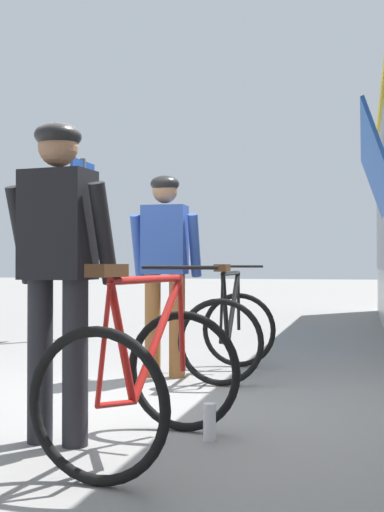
{
  "coord_description": "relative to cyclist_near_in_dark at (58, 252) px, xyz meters",
  "views": [
    {
      "loc": [
        1.42,
        -4.28,
        0.98
      ],
      "look_at": [
        0.12,
        0.7,
        1.05
      ],
      "focal_mm": 45.95,
      "sensor_mm": 36.0,
      "label": 1
    }
  ],
  "objects": [
    {
      "name": "water_bottle_near_the_bikes",
      "position": [
        0.79,
        0.27,
        -0.95
      ],
      "size": [
        0.07,
        0.07,
        0.21
      ],
      "primitive_type": "cylinder",
      "color": "silver",
      "rests_on": "ground"
    },
    {
      "name": "cyclist_far_in_blue",
      "position": [
        -0.06,
        2.2,
        0.0
      ],
      "size": [
        0.62,
        0.32,
        1.76
      ],
      "color": "#935B2D",
      "rests_on": "ground"
    },
    {
      "name": "ground_plane",
      "position": [
        0.2,
        0.99,
        -1.05
      ],
      "size": [
        80.0,
        80.0,
        0.0
      ],
      "primitive_type": "plane",
      "color": "gray"
    },
    {
      "name": "platform_sign_post",
      "position": [
        -2.0,
        4.79,
        0.57
      ],
      "size": [
        0.08,
        0.7,
        2.4
      ],
      "color": "#595B60",
      "rests_on": "ground"
    },
    {
      "name": "bicycle_near_red",
      "position": [
        0.53,
        -0.08,
        -0.65
      ],
      "size": [
        0.83,
        1.14,
        0.99
      ],
      "color": "black",
      "rests_on": "ground"
    },
    {
      "name": "cyclist_near_in_dark",
      "position": [
        0.0,
        0.0,
        0.0
      ],
      "size": [
        0.63,
        0.34,
        1.76
      ],
      "color": "#232328",
      "rests_on": "ground"
    },
    {
      "name": "bicycle_far_black",
      "position": [
        0.49,
        2.39,
        -0.65
      ],
      "size": [
        0.75,
        1.1,
        0.99
      ],
      "color": "black",
      "rests_on": "ground"
    }
  ]
}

